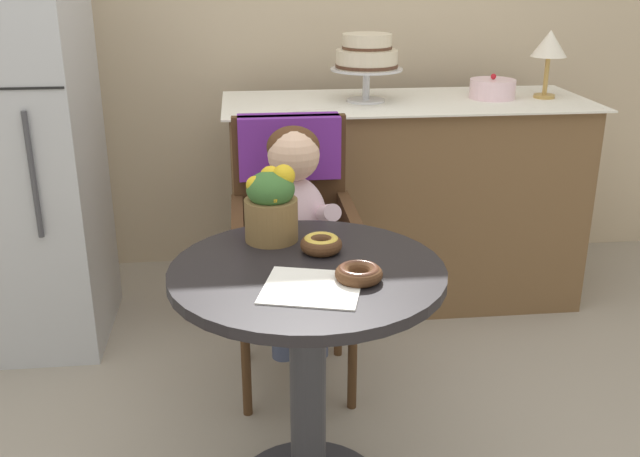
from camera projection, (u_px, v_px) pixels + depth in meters
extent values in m
cylinder|color=black|center=(307.00, 273.00, 1.88)|extent=(0.72, 0.72, 0.03)
cylinder|color=#333338|center=(308.00, 392.00, 2.00)|extent=(0.10, 0.10, 0.69)
cube|color=#472D19|center=(294.00, 264.00, 2.52)|extent=(0.42, 0.42, 0.04)
cube|color=#472D19|center=(290.00, 179.00, 2.60)|extent=(0.40, 0.04, 0.46)
cube|color=#472D19|center=(238.00, 237.00, 2.46)|extent=(0.04, 0.38, 0.18)
cube|color=#472D19|center=(349.00, 232.00, 2.50)|extent=(0.04, 0.38, 0.18)
cube|color=#6B2893|center=(289.00, 146.00, 2.56)|extent=(0.36, 0.11, 0.22)
cylinder|color=#472D19|center=(246.00, 356.00, 2.42)|extent=(0.03, 0.03, 0.45)
cylinder|color=#472D19|center=(353.00, 350.00, 2.45)|extent=(0.03, 0.03, 0.45)
cylinder|color=#472D19|center=(244.00, 308.00, 2.75)|extent=(0.03, 0.03, 0.45)
cylinder|color=#472D19|center=(338.00, 303.00, 2.79)|extent=(0.03, 0.03, 0.45)
ellipsoid|color=silver|center=(294.00, 220.00, 2.44)|extent=(0.22, 0.16, 0.30)
sphere|color=#E0B293|center=(294.00, 155.00, 2.35)|extent=(0.17, 0.17, 0.17)
ellipsoid|color=#4C2D19|center=(293.00, 147.00, 2.36)|extent=(0.17, 0.17, 0.14)
cylinder|color=silver|center=(267.00, 215.00, 2.33)|extent=(0.08, 0.23, 0.13)
sphere|color=#E0B293|center=(271.00, 244.00, 2.28)|extent=(0.06, 0.06, 0.06)
cylinder|color=silver|center=(326.00, 213.00, 2.35)|extent=(0.08, 0.23, 0.13)
sphere|color=#E0B293|center=(325.00, 242.00, 2.30)|extent=(0.06, 0.06, 0.06)
cylinder|color=#3F4760|center=(280.00, 260.00, 2.40)|extent=(0.09, 0.22, 0.09)
cylinder|color=#3F4760|center=(283.00, 321.00, 2.35)|extent=(0.08, 0.08, 0.26)
cylinder|color=#3F4760|center=(313.00, 258.00, 2.41)|extent=(0.09, 0.22, 0.09)
cylinder|color=#3F4760|center=(317.00, 320.00, 2.36)|extent=(0.08, 0.08, 0.26)
cube|color=white|center=(310.00, 288.00, 1.76)|extent=(0.28, 0.27, 0.00)
torus|color=#4C2D19|center=(359.00, 274.00, 1.79)|extent=(0.12, 0.12, 0.04)
torus|color=#512D1E|center=(359.00, 270.00, 1.79)|extent=(0.10, 0.10, 0.02)
torus|color=#4C2D19|center=(321.00, 245.00, 1.97)|extent=(0.11, 0.11, 0.04)
torus|color=gold|center=(321.00, 241.00, 1.96)|extent=(0.10, 0.10, 0.02)
cylinder|color=brown|center=(271.00, 220.00, 2.04)|extent=(0.15, 0.15, 0.12)
ellipsoid|color=#38662D|center=(271.00, 189.00, 2.01)|extent=(0.14, 0.14, 0.10)
sphere|color=gold|center=(284.00, 176.00, 2.00)|extent=(0.06, 0.06, 0.06)
sphere|color=gold|center=(271.00, 177.00, 2.02)|extent=(0.06, 0.06, 0.06)
sphere|color=gold|center=(255.00, 185.00, 1.99)|extent=(0.05, 0.05, 0.05)
sphere|color=gold|center=(273.00, 194.00, 1.97)|extent=(0.06, 0.06, 0.06)
cube|color=brown|center=(403.00, 201.00, 3.23)|extent=(1.50, 0.56, 0.90)
cube|color=white|center=(407.00, 101.00, 3.08)|extent=(1.56, 0.62, 0.01)
cylinder|color=silver|center=(366.00, 100.00, 3.06)|extent=(0.16, 0.16, 0.01)
cylinder|color=silver|center=(366.00, 85.00, 3.03)|extent=(0.03, 0.03, 0.12)
cylinder|color=silver|center=(366.00, 69.00, 3.01)|extent=(0.30, 0.30, 0.01)
cylinder|color=beige|center=(367.00, 59.00, 3.00)|extent=(0.26, 0.25, 0.08)
cylinder|color=#4C2D1E|center=(367.00, 65.00, 3.01)|extent=(0.26, 0.26, 0.01)
cylinder|color=beige|center=(367.00, 42.00, 2.97)|extent=(0.20, 0.20, 0.06)
cylinder|color=#4C2D1E|center=(367.00, 47.00, 2.98)|extent=(0.21, 0.21, 0.01)
cylinder|color=silver|center=(492.00, 89.00, 3.11)|extent=(0.19, 0.19, 0.08)
sphere|color=red|center=(493.00, 76.00, 3.09)|extent=(0.02, 0.02, 0.02)
cylinder|color=#B28C47|center=(544.00, 96.00, 3.13)|extent=(0.09, 0.09, 0.01)
cylinder|color=#B28C47|center=(546.00, 76.00, 3.10)|extent=(0.02, 0.02, 0.16)
cone|color=silver|center=(550.00, 43.00, 3.05)|extent=(0.15, 0.15, 0.11)
cube|color=#B7BABF|center=(3.00, 132.00, 2.74)|extent=(0.64, 0.60, 1.70)
cylinder|color=#3F3F44|center=(33.00, 176.00, 2.50)|extent=(0.02, 0.02, 0.45)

